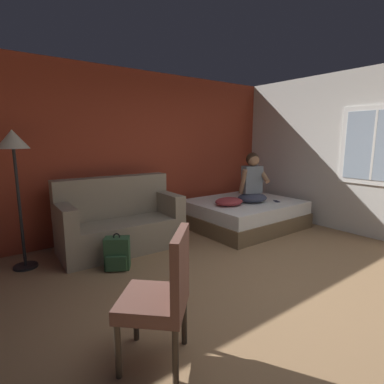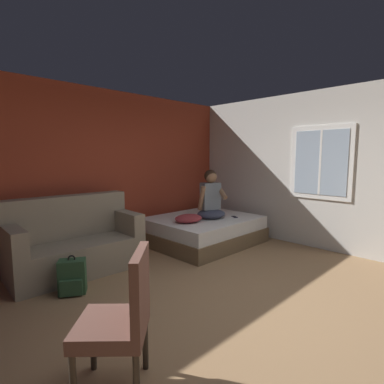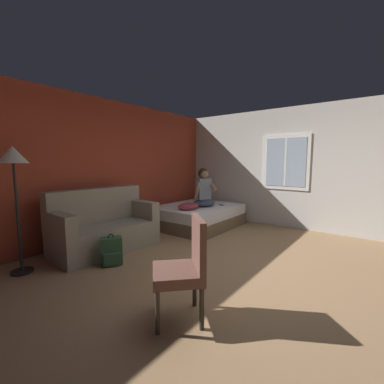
{
  "view_description": "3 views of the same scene",
  "coord_description": "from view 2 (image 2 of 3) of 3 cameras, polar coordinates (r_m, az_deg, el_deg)",
  "views": [
    {
      "loc": [
        -2.39,
        -1.69,
        1.6
      ],
      "look_at": [
        0.4,
        2.07,
        0.76
      ],
      "focal_mm": 28.0,
      "sensor_mm": 36.0,
      "label": 1
    },
    {
      "loc": [
        -2.39,
        -1.69,
        1.6
      ],
      "look_at": [
        0.88,
        1.64,
        1.03
      ],
      "focal_mm": 28.0,
      "sensor_mm": 36.0,
      "label": 2
    },
    {
      "loc": [
        -3.2,
        -1.47,
        1.5
      ],
      "look_at": [
        0.88,
        1.66,
        0.89
      ],
      "focal_mm": 24.0,
      "sensor_mm": 36.0,
      "label": 3
    }
  ],
  "objects": [
    {
      "name": "ground_plane",
      "position": [
        3.34,
        9.72,
        -21.84
      ],
      "size": [
        40.0,
        40.0,
        0.0
      ],
      "primitive_type": "plane",
      "color": "#93704C"
    },
    {
      "name": "wall_back_accent",
      "position": [
        5.29,
        -17.58,
        3.88
      ],
      "size": [
        10.43,
        0.16,
        2.7
      ],
      "primitive_type": "cube",
      "color": "#993823",
      "rests_on": "ground"
    },
    {
      "name": "wall_side_with_window",
      "position": [
        5.47,
        27.43,
        3.53
      ],
      "size": [
        0.19,
        7.27,
        2.7
      ],
      "color": "silver",
      "rests_on": "ground"
    },
    {
      "name": "bed",
      "position": [
        5.57,
        2.18,
        -7.26
      ],
      "size": [
        1.9,
        1.59,
        0.48
      ],
      "color": "brown",
      "rests_on": "ground"
    },
    {
      "name": "couch",
      "position": [
        4.51,
        -21.44,
        -9.08
      ],
      "size": [
        1.73,
        0.89,
        1.04
      ],
      "color": "gray",
      "rests_on": "ground"
    },
    {
      "name": "side_chair",
      "position": [
        2.23,
        -13.24,
        -21.97
      ],
      "size": [
        0.65,
        0.65,
        0.98
      ],
      "color": "#382D23",
      "rests_on": "ground"
    },
    {
      "name": "person_seated",
      "position": [
        5.38,
        3.59,
        -1.27
      ],
      "size": [
        0.63,
        0.58,
        0.88
      ],
      "color": "#383D51",
      "rests_on": "bed"
    },
    {
      "name": "backpack",
      "position": [
        3.88,
        -21.85,
        -14.87
      ],
      "size": [
        0.35,
        0.34,
        0.46
      ],
      "color": "#2D5133",
      "rests_on": "ground"
    },
    {
      "name": "throw_pillow",
      "position": [
        5.07,
        -0.68,
        -5.05
      ],
      "size": [
        0.56,
        0.49,
        0.14
      ],
      "primitive_type": "ellipsoid",
      "rotation": [
        0.0,
        0.0,
        -0.3
      ],
      "color": "#993338",
      "rests_on": "bed"
    },
    {
      "name": "cell_phone",
      "position": [
        5.57,
        8.11,
        -4.71
      ],
      "size": [
        0.13,
        0.16,
        0.01
      ],
      "primitive_type": "cube",
      "rotation": [
        0.0,
        0.0,
        5.81
      ],
      "color": "black",
      "rests_on": "bed"
    }
  ]
}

